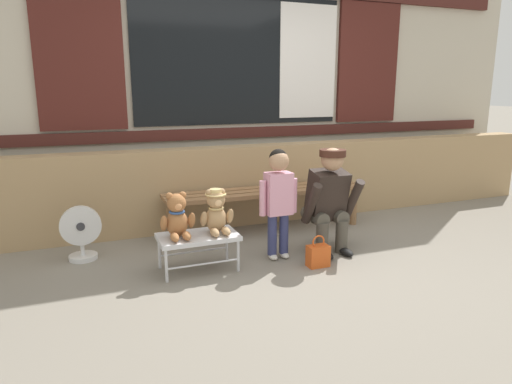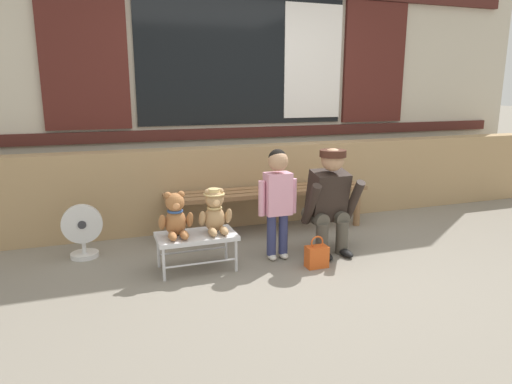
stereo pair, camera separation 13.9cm
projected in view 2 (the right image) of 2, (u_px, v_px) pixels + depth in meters
The scene contains 11 objects.
ground_plane at pixel (314, 267), 3.81m from camera, with size 60.00×60.00×0.00m, color gray.
brick_low_wall at pixel (257, 184), 5.02m from camera, with size 7.48×0.25×0.85m, color tan.
shop_facade at pixel (242, 50), 5.17m from camera, with size 7.64×0.26×3.74m.
wooden_bench_long at pixel (268, 196), 4.69m from camera, with size 2.10×0.40×0.44m.
small_display_bench at pixel (196, 238), 3.71m from camera, with size 0.64×0.36×0.30m.
teddy_bear_plain at pixel (176, 216), 3.62m from camera, with size 0.28×0.26×0.36m.
teddy_bear_with_hat at pixel (215, 212), 3.72m from camera, with size 0.28×0.27×0.36m.
child_standing at pixel (278, 192), 3.88m from camera, with size 0.35×0.18×0.96m.
adult_crouching at pixel (330, 200), 4.07m from camera, with size 0.50×0.49×0.95m.
handbag_on_ground at pixel (317, 256), 3.79m from camera, with size 0.18×0.11×0.27m.
floor_fan at pixel (83, 232), 3.97m from camera, with size 0.34×0.24×0.48m.
Camera 2 is at (-1.65, -3.20, 1.46)m, focal length 32.14 mm.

